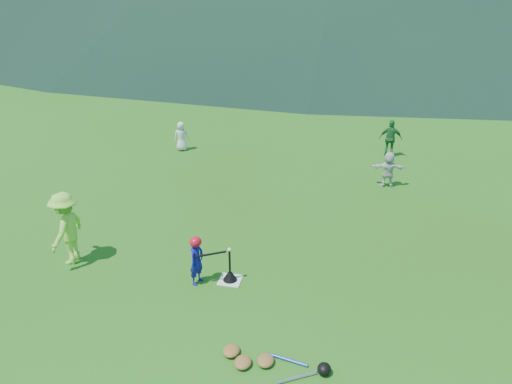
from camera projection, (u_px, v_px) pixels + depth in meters
ground at (230, 281)px, 10.27m from camera, size 120.00×120.00×0.00m
home_plate at (230, 280)px, 10.26m from camera, size 0.45×0.45×0.02m
baseball at (229, 250)px, 9.96m from camera, size 0.08×0.08×0.08m
batter_child at (197, 261)px, 9.99m from camera, size 0.34×0.43×1.03m
adult_coach at (67, 228)px, 10.61m from camera, size 0.62×1.07×1.63m
fielder_a at (181, 136)px, 17.37m from camera, size 0.58×0.47×1.02m
fielder_c at (391, 138)px, 16.76m from camera, size 0.76×0.34×1.27m
fielder_d at (388, 169)px, 14.48m from camera, size 1.01×0.41×1.06m
batting_tee at (230, 275)px, 10.21m from camera, size 0.30×0.30×0.68m
batter_gear at (197, 243)px, 9.82m from camera, size 0.71×0.33×0.39m
equipment_pile at (265, 361)px, 8.08m from camera, size 1.80×0.70×0.19m
outfield_fence at (334, 48)px, 34.91m from camera, size 70.07×0.08×1.33m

